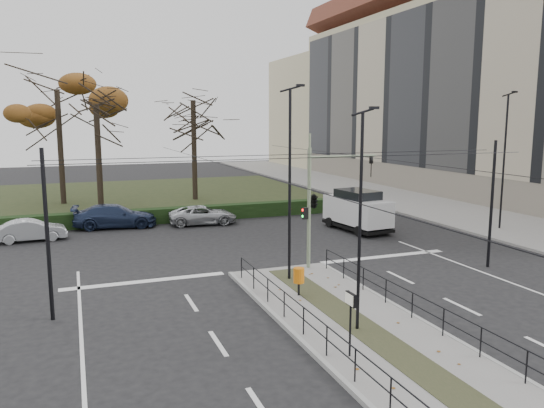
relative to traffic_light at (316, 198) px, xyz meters
The scene contains 21 objects.
ground 5.87m from the traffic_light, 110.53° to the right, with size 140.00×140.00×0.00m, color black.
median_island 7.92m from the traffic_light, 103.54° to the right, with size 4.40×15.00×0.14m, color slate.
sidewalk_east 24.15m from the traffic_light, 47.01° to the left, with size 8.00×90.00×0.14m, color slate.
park 28.75m from the traffic_light, 105.61° to the left, with size 38.00×26.00×0.10m, color #263118.
hedge 16.31m from the traffic_light, 118.59° to the left, with size 38.00×1.00×1.00m, color black.
apartment_block 33.45m from the traffic_light, 36.53° to the left, with size 13.09×52.10×21.64m.
median_railing 7.68m from the traffic_light, 103.35° to the right, with size 4.14×13.24×0.92m.
catenary 3.34m from the traffic_light, 120.33° to the right, with size 20.00×34.00×6.00m.
traffic_light is the anchor object (origin of this frame).
litter_bin 4.88m from the traffic_light, 123.67° to the right, with size 0.43×0.43×1.10m.
info_panel 9.69m from the traffic_light, 109.14° to the right, with size 0.11×0.50×1.91m.
streetlamp_median_near 7.56m from the traffic_light, 104.47° to the right, with size 0.60×0.12×7.19m.
streetlamp_median_far 2.50m from the traffic_light, 143.05° to the right, with size 0.69×0.14×8.23m.
streetlamp_sidewalk 15.39m from the traffic_light, 15.05° to the left, with size 0.71×0.15×8.54m.
parked_car_second 17.20m from the traffic_light, 138.90° to the left, with size 1.34×3.84×1.26m, color #A4A7AC.
parked_car_third 15.89m from the traffic_light, 120.51° to the left, with size 2.13×5.24×1.52m, color #1E2946.
parked_car_fourth 13.10m from the traffic_light, 100.59° to the left, with size 2.08×4.51×1.25m, color #A4A7AC.
white_van 9.78m from the traffic_light, 48.62° to the left, with size 2.68×5.12×2.58m.
rust_tree 27.97m from the traffic_light, 114.23° to the left, with size 9.41×9.41×12.19m.
bare_tree_center 23.86m from the traffic_light, 91.18° to the left, with size 6.71×6.71×11.29m.
bare_tree_near 22.30m from the traffic_light, 112.78° to the left, with size 5.16×5.16×10.56m.
Camera 1 is at (-8.65, -17.27, 6.89)m, focal length 35.00 mm.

